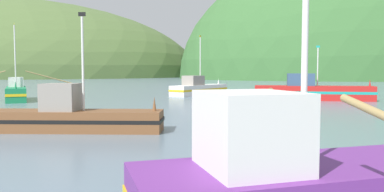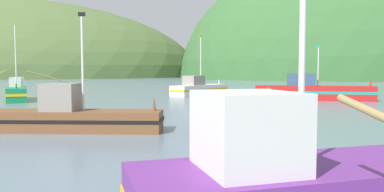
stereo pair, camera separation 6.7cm
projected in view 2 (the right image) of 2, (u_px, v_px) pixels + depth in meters
hill_far_right at (355, 75)px, 269.84m from camera, size 159.41×127.53×90.47m
hill_mid_right at (10, 77)px, 210.58m from camera, size 209.77×167.82×81.94m
hill_far_left at (353, 78)px, 167.40m from camera, size 151.46×121.17×107.58m
fishing_boat_brown at (72, 117)px, 19.07m from camera, size 9.12×3.89×5.87m
fishing_boat_red at (312, 91)px, 39.36m from camera, size 11.70×6.39×5.60m
fishing_boat_green at (17, 92)px, 39.12m from camera, size 10.91×7.94×7.85m
fishing_boat_white at (199, 88)px, 48.34m from camera, size 8.71×8.56×7.49m
fishing_boat_purple at (290, 186)px, 7.13m from camera, size 6.55×11.22×6.00m
channel_buoy at (257, 122)px, 17.82m from camera, size 0.64×0.64×1.50m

